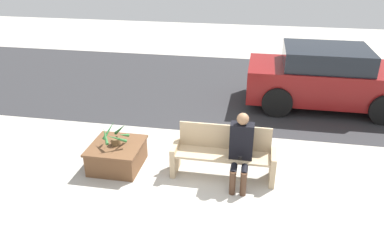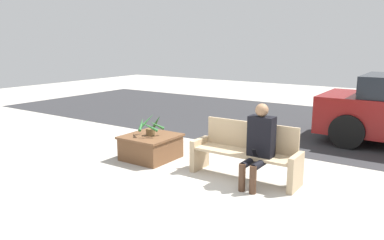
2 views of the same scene
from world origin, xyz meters
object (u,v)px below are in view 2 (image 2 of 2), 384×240
object	(u,v)px
bench	(246,152)
planter_box	(151,146)
person_seated	(259,142)
potted_plant	(150,127)

from	to	relation	value
bench	planter_box	xyz separation A→B (m)	(-1.94, -0.09, -0.18)
bench	person_seated	world-z (taller)	person_seated
planter_box	potted_plant	xyz separation A→B (m)	(0.00, -0.01, 0.38)
bench	planter_box	size ratio (longest dim) A/B	1.89
planter_box	potted_plant	world-z (taller)	potted_plant
bench	potted_plant	world-z (taller)	bench
potted_plant	planter_box	bearing A→B (deg)	107.02
bench	person_seated	bearing A→B (deg)	-31.26
bench	planter_box	distance (m)	1.95
planter_box	person_seated	bearing A→B (deg)	-2.31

